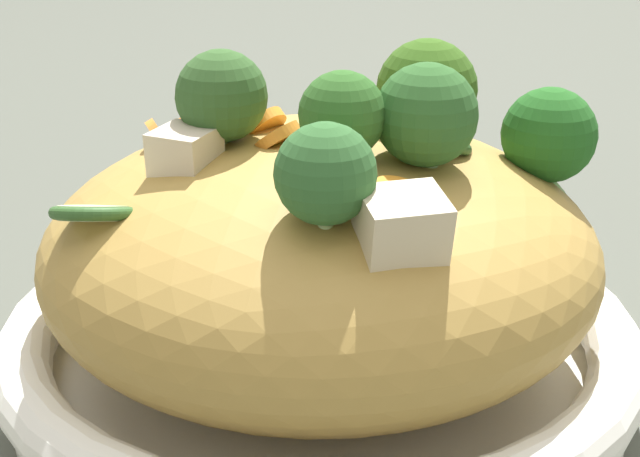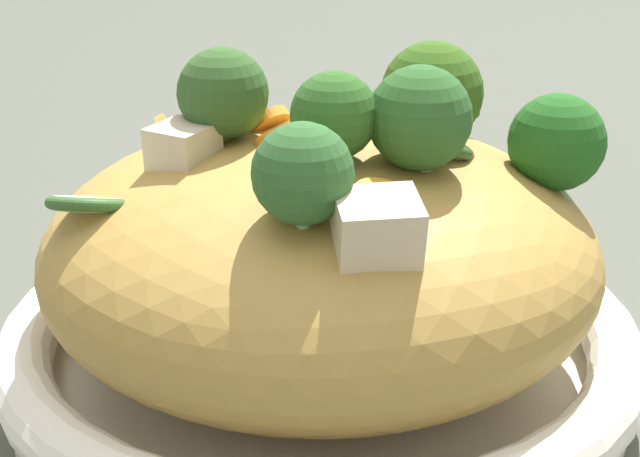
{
  "view_description": "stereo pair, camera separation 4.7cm",
  "coord_description": "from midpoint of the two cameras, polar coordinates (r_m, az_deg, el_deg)",
  "views": [
    {
      "loc": [
        -0.28,
        -0.33,
        0.26
      ],
      "look_at": [
        0.0,
        0.0,
        0.09
      ],
      "focal_mm": 54.0,
      "sensor_mm": 36.0,
      "label": 1
    },
    {
      "loc": [
        -0.25,
        -0.35,
        0.26
      ],
      "look_at": [
        0.0,
        0.0,
        0.09
      ],
      "focal_mm": 54.0,
      "sensor_mm": 36.0,
      "label": 2
    }
  ],
  "objects": [
    {
      "name": "serving_bowl",
      "position": [
        0.49,
        2.72,
        -7.08
      ],
      "size": [
        0.32,
        0.32,
        0.05
      ],
      "color": "white",
      "rests_on": "ground_plane"
    },
    {
      "name": "zucchini_slices",
      "position": [
        0.46,
        3.88,
        4.32
      ],
      "size": [
        0.24,
        0.11,
        0.04
      ],
      "color": "beige",
      "rests_on": "serving_bowl"
    },
    {
      "name": "broccoli_florets",
      "position": [
        0.43,
        7.66,
        6.24
      ],
      "size": [
        0.2,
        0.15,
        0.08
      ],
      "color": "#A0BB72",
      "rests_on": "serving_bowl"
    },
    {
      "name": "noodle_heap",
      "position": [
        0.47,
        2.82,
        -1.36
      ],
      "size": [
        0.27,
        0.27,
        0.13
      ],
      "color": "#AD8740",
      "rests_on": "serving_bowl"
    },
    {
      "name": "ground_plane",
      "position": [
        0.51,
        2.67,
        -9.46
      ],
      "size": [
        3.0,
        3.0,
        0.0
      ],
      "primitive_type": "plane",
      "color": "#4B4E45"
    },
    {
      "name": "carrot_coins",
      "position": [
        0.46,
        1.46,
        4.76
      ],
      "size": [
        0.16,
        0.2,
        0.03
      ],
      "color": "orange",
      "rests_on": "serving_bowl"
    },
    {
      "name": "chicken_chunks",
      "position": [
        0.39,
        1.88,
        1.84
      ],
      "size": [
        0.06,
        0.15,
        0.04
      ],
      "color": "beige",
      "rests_on": "serving_bowl"
    }
  ]
}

